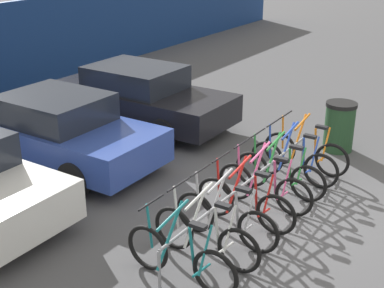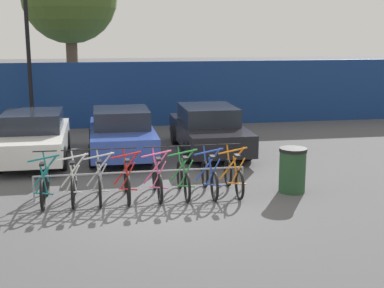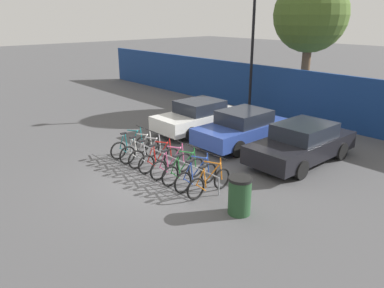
{
  "view_description": "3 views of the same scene",
  "coord_description": "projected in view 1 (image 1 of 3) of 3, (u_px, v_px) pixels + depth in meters",
  "views": [
    {
      "loc": [
        -7.17,
        -2.79,
        4.28
      ],
      "look_at": [
        -0.98,
        1.28,
        1.3
      ],
      "focal_mm": 50.0,
      "sensor_mm": 36.0,
      "label": 1
    },
    {
      "loc": [
        -1.24,
        -10.88,
        3.66
      ],
      "look_at": [
        0.89,
        0.96,
        1.08
      ],
      "focal_mm": 50.0,
      "sensor_mm": 36.0,
      "label": 2
    },
    {
      "loc": [
        8.87,
        -6.39,
        4.98
      ],
      "look_at": [
        -0.41,
        1.79,
        0.69
      ],
      "focal_mm": 35.0,
      "sensor_mm": 36.0,
      "label": 3
    }
  ],
  "objects": [
    {
      "name": "ground_plane",
      "position": [
        292.0,
        216.0,
        8.58
      ],
      "size": [
        120.0,
        120.0,
        0.0
      ],
      "primitive_type": "plane",
      "color": "#4C4C4F"
    },
    {
      "name": "bike_rack",
      "position": [
        247.0,
        185.0,
        8.5
      ],
      "size": [
        4.73,
        0.04,
        0.57
      ],
      "color": "gray",
      "rests_on": "ground"
    },
    {
      "name": "bicycle_teal",
      "position": [
        180.0,
        257.0,
        6.85
      ],
      "size": [
        0.68,
        1.71,
        1.05
      ],
      "rotation": [
        0.0,
        0.0,
        0.03
      ],
      "color": "black",
      "rests_on": "ground"
    },
    {
      "name": "bicycle_white",
      "position": [
        205.0,
        236.0,
        7.32
      ],
      "size": [
        0.68,
        1.71,
        1.05
      ],
      "rotation": [
        0.0,
        0.0,
        0.01
      ],
      "color": "black",
      "rests_on": "ground"
    },
    {
      "name": "bicycle_silver",
      "position": [
        226.0,
        219.0,
        7.75
      ],
      "size": [
        0.68,
        1.71,
        1.05
      ],
      "rotation": [
        0.0,
        0.0,
        -0.06
      ],
      "color": "black",
      "rests_on": "ground"
    },
    {
      "name": "bicycle_red",
      "position": [
        245.0,
        203.0,
        8.21
      ],
      "size": [
        0.68,
        1.71,
        1.05
      ],
      "rotation": [
        0.0,
        0.0,
        -0.04
      ],
      "color": "black",
      "rests_on": "ground"
    },
    {
      "name": "bicycle_pink",
      "position": [
        264.0,
        186.0,
        8.73
      ],
      "size": [
        0.68,
        1.71,
        1.05
      ],
      "rotation": [
        0.0,
        0.0,
        -0.05
      ],
      "color": "black",
      "rests_on": "ground"
    },
    {
      "name": "bicycle_green",
      "position": [
        279.0,
        174.0,
        9.18
      ],
      "size": [
        0.68,
        1.71,
        1.05
      ],
      "rotation": [
        0.0,
        0.0,
        0.01
      ],
      "color": "black",
      "rests_on": "ground"
    },
    {
      "name": "bicycle_blue",
      "position": [
        293.0,
        162.0,
        9.65
      ],
      "size": [
        0.68,
        1.71,
        1.05
      ],
      "rotation": [
        0.0,
        0.0,
        -0.05
      ],
      "color": "black",
      "rests_on": "ground"
    },
    {
      "name": "bicycle_orange",
      "position": [
        305.0,
        152.0,
        10.09
      ],
      "size": [
        0.68,
        1.71,
        1.05
      ],
      "rotation": [
        0.0,
        0.0,
        0.01
      ],
      "color": "black",
      "rests_on": "ground"
    },
    {
      "name": "car_blue",
      "position": [
        60.0,
        131.0,
        10.25
      ],
      "size": [
        1.91,
        4.06,
        1.4
      ],
      "color": "#2D479E",
      "rests_on": "ground"
    },
    {
      "name": "car_black",
      "position": [
        139.0,
        96.0,
        12.37
      ],
      "size": [
        1.91,
        4.42,
        1.4
      ],
      "color": "black",
      "rests_on": "ground"
    },
    {
      "name": "trash_bin",
      "position": [
        339.0,
        126.0,
        10.98
      ],
      "size": [
        0.63,
        0.63,
        1.03
      ],
      "color": "#234728",
      "rests_on": "ground"
    }
  ]
}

